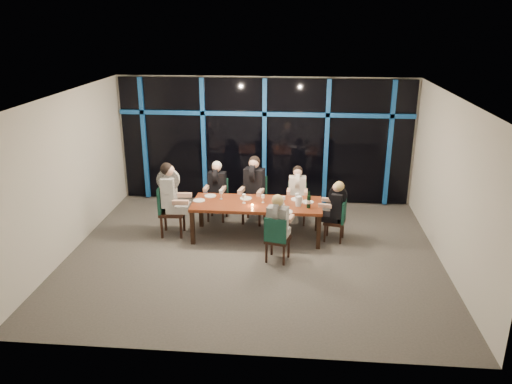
# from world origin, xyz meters

# --- Properties ---
(room) EXTENTS (7.04, 7.00, 3.02)m
(room) POSITION_xyz_m (0.00, 0.00, 2.02)
(room) COLOR #5C5751
(room) RESTS_ON ground
(window_wall) EXTENTS (6.86, 0.43, 2.94)m
(window_wall) POSITION_xyz_m (0.01, 2.93, 1.55)
(window_wall) COLOR black
(window_wall) RESTS_ON ground
(dining_table) EXTENTS (2.60, 1.00, 0.75)m
(dining_table) POSITION_xyz_m (0.00, 0.80, 0.68)
(dining_table) COLOR brown
(dining_table) RESTS_ON ground
(chair_far_left) EXTENTS (0.46, 0.46, 0.91)m
(chair_far_left) POSITION_xyz_m (-0.95, 1.74, 0.51)
(chair_far_left) COLOR black
(chair_far_left) RESTS_ON ground
(chair_far_mid) EXTENTS (0.56, 0.56, 1.02)m
(chair_far_mid) POSITION_xyz_m (-0.12, 1.66, 0.57)
(chair_far_mid) COLOR black
(chair_far_mid) RESTS_ON ground
(chair_far_right) EXTENTS (0.41, 0.41, 0.88)m
(chair_far_right) POSITION_xyz_m (0.80, 1.69, 0.49)
(chair_far_right) COLOR black
(chair_far_right) RESTS_ON ground
(chair_end_left) EXTENTS (0.52, 0.52, 1.06)m
(chair_end_left) POSITION_xyz_m (-1.84, 0.77, 0.59)
(chair_end_left) COLOR black
(chair_end_left) RESTS_ON ground
(chair_end_right) EXTENTS (0.47, 0.47, 0.86)m
(chair_end_right) POSITION_xyz_m (1.64, 0.77, 0.48)
(chair_end_right) COLOR black
(chair_end_right) RESTS_ON ground
(chair_near_mid) EXTENTS (0.50, 0.50, 0.89)m
(chair_near_mid) POSITION_xyz_m (0.45, -0.27, 0.50)
(chair_near_mid) COLOR black
(chair_near_mid) RESTS_ON ground
(diner_far_left) EXTENTS (0.47, 0.58, 0.89)m
(diner_far_left) POSITION_xyz_m (-0.96, 1.66, 0.87)
(diner_far_left) COLOR black
(diner_far_left) RESTS_ON ground
(diner_far_mid) EXTENTS (0.56, 0.68, 0.99)m
(diner_far_mid) POSITION_xyz_m (-0.13, 1.57, 0.97)
(diner_far_mid) COLOR black
(diner_far_mid) RESTS_ON ground
(diner_far_right) EXTENTS (0.44, 0.54, 0.86)m
(diner_far_right) POSITION_xyz_m (0.80, 1.61, 0.84)
(diner_far_right) COLOR silver
(diner_far_right) RESTS_ON ground
(diner_end_left) EXTENTS (0.67, 0.54, 1.03)m
(diner_end_left) POSITION_xyz_m (-1.75, 0.77, 1.01)
(diner_end_left) COLOR black
(diner_end_left) RESTS_ON ground
(diner_end_right) EXTENTS (0.57, 0.47, 0.83)m
(diner_end_right) POSITION_xyz_m (1.57, 0.79, 0.82)
(diner_end_right) COLOR black
(diner_end_right) RESTS_ON ground
(diner_near_mid) EXTENTS (0.51, 0.60, 0.87)m
(diner_near_mid) POSITION_xyz_m (0.47, -0.20, 0.86)
(diner_near_mid) COLOR black
(diner_near_mid) RESTS_ON ground
(plate_far_left) EXTENTS (0.24, 0.24, 0.01)m
(plate_far_left) POSITION_xyz_m (-1.00, 1.10, 0.76)
(plate_far_left) COLOR white
(plate_far_left) RESTS_ON dining_table
(plate_far_mid) EXTENTS (0.24, 0.24, 0.01)m
(plate_far_mid) POSITION_xyz_m (-0.25, 1.02, 0.76)
(plate_far_mid) COLOR white
(plate_far_mid) RESTS_ON dining_table
(plate_far_right) EXTENTS (0.24, 0.24, 0.01)m
(plate_far_right) POSITION_xyz_m (0.80, 1.05, 0.76)
(plate_far_right) COLOR white
(plate_far_right) RESTS_ON dining_table
(plate_end_left) EXTENTS (0.24, 0.24, 0.01)m
(plate_end_left) POSITION_xyz_m (-1.18, 0.81, 0.76)
(plate_end_left) COLOR white
(plate_end_left) RESTS_ON dining_table
(plate_end_right) EXTENTS (0.24, 0.24, 0.01)m
(plate_end_right) POSITION_xyz_m (1.02, 0.91, 0.76)
(plate_end_right) COLOR white
(plate_end_right) RESTS_ON dining_table
(plate_near_mid) EXTENTS (0.24, 0.24, 0.01)m
(plate_near_mid) POSITION_xyz_m (0.61, 0.35, 0.76)
(plate_near_mid) COLOR white
(plate_near_mid) RESTS_ON dining_table
(wine_bottle) EXTENTS (0.08, 0.08, 0.35)m
(wine_bottle) POSITION_xyz_m (1.03, 0.61, 0.88)
(wine_bottle) COLOR black
(wine_bottle) RESTS_ON dining_table
(water_pitcher) EXTENTS (0.12, 0.11, 0.20)m
(water_pitcher) POSITION_xyz_m (0.84, 0.70, 0.85)
(water_pitcher) COLOR white
(water_pitcher) RESTS_ON dining_table
(tea_light) EXTENTS (0.05, 0.05, 0.03)m
(tea_light) POSITION_xyz_m (-0.07, 0.62, 0.76)
(tea_light) COLOR #F6A749
(tea_light) RESTS_ON dining_table
(wine_glass_a) EXTENTS (0.07, 0.07, 0.19)m
(wine_glass_a) POSITION_xyz_m (-0.26, 0.76, 0.89)
(wine_glass_a) COLOR white
(wine_glass_a) RESTS_ON dining_table
(wine_glass_b) EXTENTS (0.06, 0.06, 0.16)m
(wine_glass_b) POSITION_xyz_m (0.12, 0.83, 0.87)
(wine_glass_b) COLOR silver
(wine_glass_b) RESTS_ON dining_table
(wine_glass_c) EXTENTS (0.07, 0.07, 0.17)m
(wine_glass_c) POSITION_xyz_m (0.54, 0.75, 0.87)
(wine_glass_c) COLOR white
(wine_glass_c) RESTS_ON dining_table
(wine_glass_d) EXTENTS (0.08, 0.08, 0.20)m
(wine_glass_d) POSITION_xyz_m (-0.75, 0.95, 0.89)
(wine_glass_d) COLOR silver
(wine_glass_d) RESTS_ON dining_table
(wine_glass_e) EXTENTS (0.07, 0.07, 0.19)m
(wine_glass_e) POSITION_xyz_m (0.80, 0.87, 0.89)
(wine_glass_e) COLOR silver
(wine_glass_e) RESTS_ON dining_table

